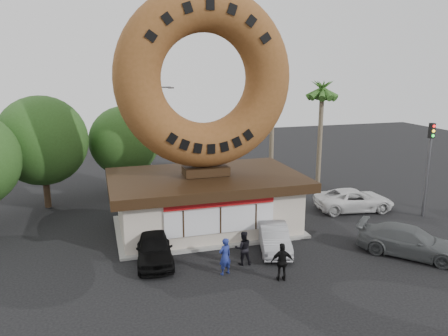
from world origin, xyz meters
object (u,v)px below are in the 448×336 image
at_px(person_center, 243,248).
at_px(donut_shop, 206,200).
at_px(car_black, 154,247).
at_px(car_white, 354,200).
at_px(traffic_signal, 429,158).
at_px(car_grey, 410,241).
at_px(car_silver, 274,238).
at_px(street_lamp, 151,132).
at_px(person_right, 282,262).
at_px(giant_donut, 205,79).
at_px(person_left, 225,256).

bearing_deg(person_center, donut_shop, -77.41).
bearing_deg(car_black, car_white, 21.00).
xyz_separation_m(traffic_signal, car_black, (-17.63, -1.72, -3.12)).
bearing_deg(car_grey, car_silver, 114.46).
bearing_deg(person_center, traffic_signal, -159.15).
xyz_separation_m(car_black, car_silver, (6.27, -0.40, -0.07)).
bearing_deg(street_lamp, traffic_signal, -37.14).
relative_size(street_lamp, traffic_signal, 1.32).
height_order(person_right, car_black, person_right).
bearing_deg(car_black, donut_shop, 50.49).
relative_size(person_right, car_grey, 0.35).
bearing_deg(car_white, street_lamp, 59.91).
bearing_deg(traffic_signal, person_center, -166.26).
height_order(giant_donut, car_grey, giant_donut).
bearing_deg(car_white, car_silver, 128.23).
relative_size(person_center, car_black, 0.39).
height_order(person_center, car_silver, person_center).
distance_m(person_right, car_silver, 3.41).
height_order(donut_shop, traffic_signal, traffic_signal).
xyz_separation_m(person_left, car_silver, (3.29, 1.93, -0.22)).
bearing_deg(person_left, person_center, -166.47).
relative_size(giant_donut, person_right, 5.60).
height_order(giant_donut, traffic_signal, giant_donut).
relative_size(giant_donut, car_black, 2.31).
bearing_deg(car_white, person_left, 128.37).
relative_size(person_left, car_black, 0.41).
bearing_deg(street_lamp, giant_donut, -79.49).
xyz_separation_m(street_lamp, person_center, (2.36, -15.31, -3.63)).
xyz_separation_m(person_right, car_white, (8.70, 7.71, -0.17)).
height_order(giant_donut, person_left, giant_donut).
xyz_separation_m(street_lamp, traffic_signal, (15.86, -12.01, -0.61)).
bearing_deg(traffic_signal, car_white, 147.22).
height_order(traffic_signal, car_white, traffic_signal).
distance_m(donut_shop, car_silver, 5.01).
height_order(traffic_signal, car_grey, traffic_signal).
bearing_deg(traffic_signal, car_grey, -136.12).
height_order(traffic_signal, car_silver, traffic_signal).
xyz_separation_m(giant_donut, car_grey, (9.07, -6.75, -8.08)).
xyz_separation_m(person_left, person_right, (2.31, -1.32, 0.00)).
distance_m(car_black, car_silver, 6.28).
bearing_deg(giant_donut, car_grey, -36.65).
relative_size(donut_shop, traffic_signal, 1.84).
height_order(car_grey, car_white, car_grey).
xyz_separation_m(street_lamp, car_silver, (4.50, -14.13, -3.81)).
xyz_separation_m(donut_shop, giant_donut, (0.00, 0.02, 7.06)).
relative_size(donut_shop, car_white, 2.14).
relative_size(person_left, person_center, 1.05).
relative_size(traffic_signal, car_black, 1.39).
relative_size(street_lamp, person_left, 4.46).
xyz_separation_m(traffic_signal, car_silver, (-11.36, -2.12, -3.19)).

